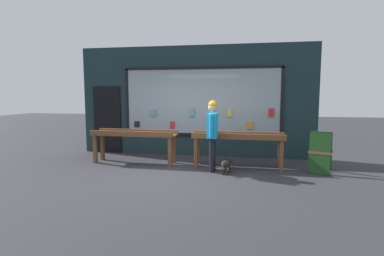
{
  "coord_description": "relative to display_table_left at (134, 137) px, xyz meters",
  "views": [
    {
      "loc": [
        1.62,
        -6.53,
        1.84
      ],
      "look_at": [
        0.24,
        0.8,
        1.01
      ],
      "focal_mm": 28.0,
      "sensor_mm": 36.0,
      "label": 1
    }
  ],
  "objects": [
    {
      "name": "shopfront_facade",
      "position": [
        1.36,
        1.39,
        0.93
      ],
      "size": [
        7.1,
        0.29,
        3.29
      ],
      "color": "#192D33",
      "rests_on": "ground_plane"
    },
    {
      "name": "ground_plane",
      "position": [
        1.38,
        -1.0,
        -0.71
      ],
      "size": [
        40.0,
        40.0,
        0.0
      ],
      "primitive_type": "plane",
      "color": "#2D2D33"
    },
    {
      "name": "display_table_left",
      "position": [
        0.0,
        0.0,
        0.0
      ],
      "size": [
        2.3,
        0.59,
        0.89
      ],
      "color": "brown",
      "rests_on": "ground_plane"
    },
    {
      "name": "small_dog",
      "position": [
        2.53,
        -0.62,
        -0.46
      ],
      "size": [
        0.28,
        0.61,
        0.37
      ],
      "rotation": [
        0.0,
        0.0,
        1.38
      ],
      "color": "black",
      "rests_on": "ground_plane"
    },
    {
      "name": "person_browsing",
      "position": [
        2.18,
        -0.5,
        0.29
      ],
      "size": [
        0.22,
        0.67,
        1.7
      ],
      "rotation": [
        0.0,
        0.0,
        1.56
      ],
      "color": "black",
      "rests_on": "ground_plane"
    },
    {
      "name": "sandwich_board_sign",
      "position": [
        4.71,
        -0.08,
        -0.22
      ],
      "size": [
        0.63,
        0.7,
        0.96
      ],
      "rotation": [
        0.0,
        0.0,
        -0.31
      ],
      "color": "#193F19",
      "rests_on": "ground_plane"
    },
    {
      "name": "display_table_right",
      "position": [
        2.76,
        0.0,
        -0.0
      ],
      "size": [
        2.3,
        0.59,
        0.89
      ],
      "color": "brown",
      "rests_on": "ground_plane"
    }
  ]
}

